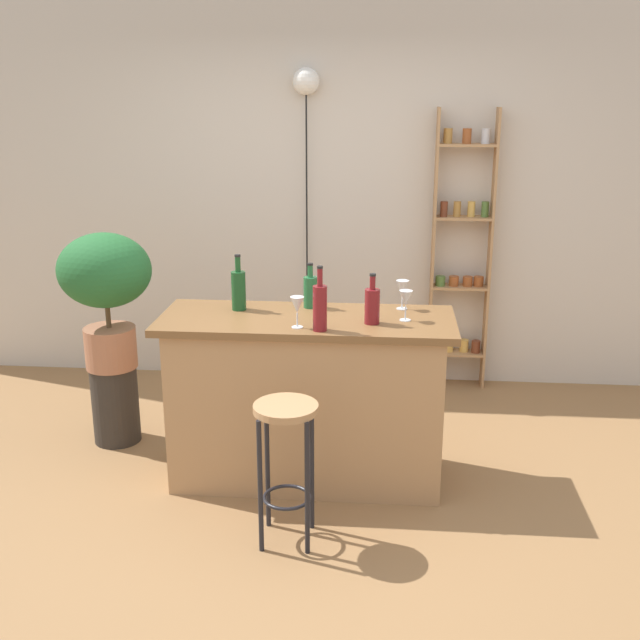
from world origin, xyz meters
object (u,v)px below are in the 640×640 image
bottle_wine_red (372,305)px  bottle_spirits_clear (310,291)px  spice_shelf (461,254)px  potted_plant (105,283)px  plant_stool (115,404)px  wine_glass_left (297,306)px  bottle_soda_blue (320,306)px  pendant_globe_light (306,89)px  wine_glass_center (402,289)px  bar_stool (286,443)px  bottle_olive_oil (239,289)px  wine_glass_right (406,299)px

bottle_wine_red → bottle_spirits_clear: (-0.36, 0.28, -0.01)m
spice_shelf → potted_plant: 2.48m
plant_stool → bottle_spirits_clear: (1.24, -0.16, 0.80)m
wine_glass_left → bottle_soda_blue: bearing=-17.7°
bottle_soda_blue → wine_glass_left: bearing=162.3°
bottle_spirits_clear → plant_stool: bearing=172.6°
pendant_globe_light → wine_glass_left: bearing=-85.7°
potted_plant → bottle_soda_blue: bearing=-23.6°
plant_stool → bottle_spirits_clear: bearing=-7.4°
bottle_wine_red → pendant_globe_light: bearing=107.5°
wine_glass_left → wine_glass_center: bearing=36.1°
bottle_soda_blue → pendant_globe_light: pendant_globe_light is taller
wine_glass_left → pendant_globe_light: (-0.13, 1.73, 1.06)m
bar_stool → pendant_globe_light: pendant_globe_light is taller
potted_plant → wine_glass_center: size_ratio=5.07×
bottle_olive_oil → bottle_spirits_clear: bearing=11.7°
bottle_wine_red → wine_glass_center: (0.16, 0.29, 0.02)m
bottle_wine_red → wine_glass_right: bottle_wine_red is taller
bar_stool → spice_shelf: 2.42m
spice_shelf → bottle_soda_blue: (-0.86, -1.73, 0.08)m
wine_glass_right → bottle_olive_oil: bearing=172.1°
spice_shelf → bottle_soda_blue: 1.94m
plant_stool → bottle_spirits_clear: 1.48m
spice_shelf → bottle_olive_oil: spice_shelf is taller
wine_glass_left → wine_glass_center: same height
potted_plant → bottle_soda_blue: potted_plant is taller
potted_plant → wine_glass_left: size_ratio=5.07×
plant_stool → wine_glass_right: wine_glass_right is taller
wine_glass_center → potted_plant: bearing=175.2°
bar_stool → plant_stool: size_ratio=1.45×
bar_stool → pendant_globe_light: (-0.13, 2.19, 1.61)m
wine_glass_center → wine_glass_left: bearing=-143.9°
bottle_wine_red → bar_stool: bearing=-124.0°
bottle_olive_oil → wine_glass_center: 0.91m
bottle_soda_blue → wine_glass_right: size_ratio=2.05×
bottle_wine_red → plant_stool: bearing=164.6°
bottle_soda_blue → bottle_spirits_clear: size_ratio=1.32×
wine_glass_center → bottle_spirits_clear: bearing=-178.7°
bar_stool → wine_glass_center: 1.16m
wine_glass_center → pendant_globe_light: pendant_globe_light is taller
potted_plant → bottle_spirits_clear: potted_plant is taller
bottle_spirits_clear → pendant_globe_light: (-0.16, 1.34, 1.08)m
bottle_spirits_clear → pendant_globe_light: bearing=96.6°
bar_stool → bottle_soda_blue: 0.71m
pendant_globe_light → spice_shelf: bearing=-1.7°
bottle_soda_blue → wine_glass_right: 0.49m
potted_plant → bottle_olive_oil: potted_plant is taller
potted_plant → wine_glass_left: bearing=-24.2°
potted_plant → bottle_olive_oil: bearing=-15.8°
bottle_spirits_clear → wine_glass_left: (-0.03, -0.38, 0.02)m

